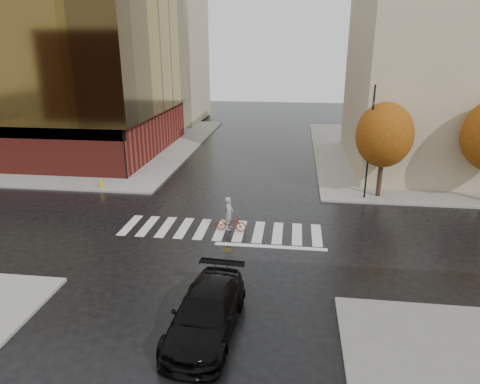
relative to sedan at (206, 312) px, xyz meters
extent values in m
plane|color=black|center=(-1.06, 8.71, -0.81)|extent=(120.00, 120.00, 0.00)
cube|color=gray|center=(-22.06, 29.71, -0.74)|extent=(30.00, 30.00, 0.15)
cube|color=gray|center=(19.94, 29.71, -0.74)|extent=(30.00, 30.00, 0.15)
cube|color=silver|center=(-1.06, 9.21, -0.81)|extent=(12.00, 3.00, 0.01)
cube|color=maroon|center=(-23.06, 26.71, 1.34)|extent=(26.00, 18.00, 4.00)
cube|color=olive|center=(-23.06, 26.71, 9.34)|extent=(27.00, 19.00, 12.00)
cube|color=tan|center=(15.94, 25.71, 8.34)|extent=(16.00, 16.00, 18.00)
cube|color=tan|center=(-17.06, 45.71, 9.34)|extent=(14.00, 12.00, 20.00)
cylinder|color=black|center=(8.94, 16.11, 0.74)|extent=(0.32, 0.32, 2.80)
ellipsoid|color=#AF5211|center=(8.94, 16.11, 3.66)|extent=(3.80, 3.80, 4.37)
imported|color=black|center=(0.00, 0.00, 0.00)|extent=(2.61, 5.73, 1.63)
imported|color=#9D1F0E|center=(-0.46, 9.17, -0.34)|extent=(1.87, 0.81, 0.95)
imported|color=gray|center=(-0.56, 9.17, 0.28)|extent=(0.53, 0.75, 1.93)
cylinder|color=black|center=(-10.06, 17.71, 2.88)|extent=(0.12, 0.12, 7.09)
imported|color=black|center=(-10.06, 17.71, 5.46)|extent=(0.22, 0.20, 0.89)
cylinder|color=black|center=(7.94, 15.60, 3.16)|extent=(0.12, 0.12, 7.65)
imported|color=black|center=(7.94, 15.60, 5.93)|extent=(0.21, 0.23, 0.96)
cylinder|color=#E3B90D|center=(-11.06, 15.21, -0.38)|extent=(0.23, 0.23, 0.57)
sphere|color=#E3B90D|center=(-11.06, 15.21, -0.10)|extent=(0.25, 0.25, 0.25)
cylinder|color=#433518|center=(-0.27, 6.71, -0.81)|extent=(0.72, 0.72, 0.01)
camera|label=1|loc=(2.98, -13.22, 9.37)|focal=32.00mm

